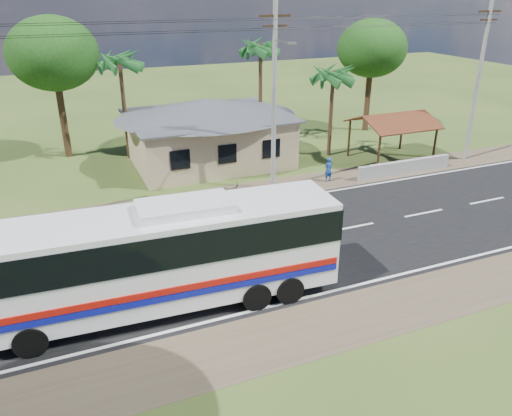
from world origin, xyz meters
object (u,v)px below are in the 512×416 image
(coach_bus, at_px, (157,252))
(motorcycle, at_px, (229,191))
(person, at_px, (328,170))
(waiting_shed, at_px, (393,121))

(coach_bus, relative_size, motorcycle, 7.15)
(person, bearing_deg, waiting_shed, -163.92)
(waiting_shed, height_order, motorcycle, waiting_shed)
(coach_bus, bearing_deg, person, 39.67)
(waiting_shed, xyz_separation_m, person, (-6.30, -2.21, -1.95))
(waiting_shed, xyz_separation_m, motorcycle, (-13.04, -2.57, -2.23))
(waiting_shed, relative_size, motorcycle, 2.73)
(coach_bus, bearing_deg, waiting_shed, 34.56)
(motorcycle, height_order, person, person)
(motorcycle, bearing_deg, person, -71.74)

